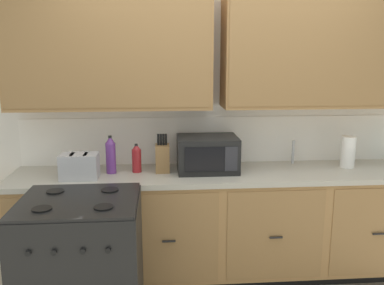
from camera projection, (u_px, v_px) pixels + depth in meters
wall_unit at (216, 76)px, 3.31m from camera, size 4.45×0.40×2.53m
counter_run at (217, 224)px, 3.36m from camera, size 3.28×0.64×0.92m
stove_range at (82, 267)px, 2.68m from camera, size 0.76×0.68×0.95m
microwave at (207, 154)px, 3.28m from camera, size 0.48×0.37×0.28m
toaster at (79, 166)px, 3.08m from camera, size 0.28×0.18×0.19m
knife_block at (162, 158)px, 3.25m from camera, size 0.11×0.14×0.31m
sink_faucet at (293, 152)px, 3.51m from camera, size 0.02×0.02×0.20m
paper_towel_roll at (348, 152)px, 3.38m from camera, size 0.12×0.12×0.26m
bottle_red at (137, 158)px, 3.25m from camera, size 0.07×0.07×0.23m
bottle_violet at (111, 155)px, 3.21m from camera, size 0.08×0.08×0.30m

